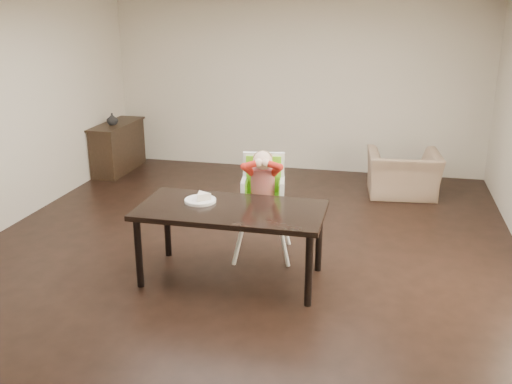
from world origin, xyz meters
TOP-DOWN VIEW (x-y plane):
  - ground at (0.00, 0.00)m, footprint 7.00×7.00m
  - room_walls at (0.00, 0.00)m, footprint 6.02×7.02m
  - dining_table at (0.05, -0.61)m, footprint 1.80×0.90m
  - high_chair at (0.22, 0.04)m, footprint 0.56×0.56m
  - plate at (-0.29, -0.51)m, footprint 0.38×0.38m
  - armchair at (1.73, 2.44)m, footprint 1.04×0.74m
  - sideboard at (-2.78, 2.70)m, footprint 0.44×1.26m
  - vase at (-2.78, 2.57)m, footprint 0.21×0.21m

SIDE VIEW (x-z plane):
  - ground at x=0.00m, z-range 0.00..0.00m
  - sideboard at x=-2.78m, z-range 0.00..0.79m
  - armchair at x=1.73m, z-range 0.00..0.86m
  - dining_table at x=0.05m, z-range 0.30..1.05m
  - plate at x=-0.29m, z-range 0.74..0.83m
  - high_chair at x=0.22m, z-range 0.24..1.41m
  - vase at x=-2.78m, z-range 0.79..0.97m
  - room_walls at x=0.00m, z-range 0.50..3.21m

